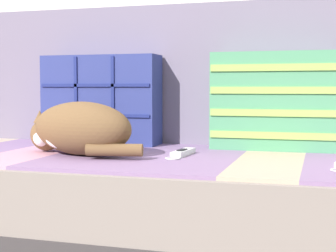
{
  "coord_description": "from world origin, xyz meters",
  "views": [
    {
      "loc": [
        0.65,
        -1.55,
        0.6
      ],
      "look_at": [
        0.18,
        0.03,
        0.48
      ],
      "focal_mm": 55.0,
      "sensor_mm": 36.0,
      "label": 1
    }
  ],
  "objects_px": {
    "couch": "(125,207)",
    "throw_pillow_striped": "(277,101)",
    "game_remote_near": "(182,153)",
    "throw_pillow_quilted": "(101,100)",
    "sleeping_cat": "(77,129)"
  },
  "relations": [
    {
      "from": "throw_pillow_striped",
      "to": "game_remote_near",
      "type": "relative_size",
      "value": 2.32
    },
    {
      "from": "throw_pillow_quilted",
      "to": "game_remote_near",
      "type": "bearing_deg",
      "value": -32.54
    },
    {
      "from": "throw_pillow_quilted",
      "to": "game_remote_near",
      "type": "relative_size",
      "value": 2.32
    },
    {
      "from": "couch",
      "to": "throw_pillow_striped",
      "type": "xyz_separation_m",
      "value": [
        0.5,
        0.22,
        0.37
      ]
    },
    {
      "from": "couch",
      "to": "throw_pillow_striped",
      "type": "height_order",
      "value": "throw_pillow_striped"
    },
    {
      "from": "throw_pillow_quilted",
      "to": "throw_pillow_striped",
      "type": "bearing_deg",
      "value": -0.04
    },
    {
      "from": "throw_pillow_striped",
      "to": "throw_pillow_quilted",
      "type": "bearing_deg",
      "value": 179.96
    },
    {
      "from": "throw_pillow_quilted",
      "to": "sleeping_cat",
      "type": "relative_size",
      "value": 1.03
    },
    {
      "from": "sleeping_cat",
      "to": "game_remote_near",
      "type": "bearing_deg",
      "value": 12.58
    },
    {
      "from": "throw_pillow_striped",
      "to": "sleeping_cat",
      "type": "relative_size",
      "value": 1.02
    },
    {
      "from": "throw_pillow_quilted",
      "to": "couch",
      "type": "bearing_deg",
      "value": -50.44
    },
    {
      "from": "couch",
      "to": "throw_pillow_striped",
      "type": "bearing_deg",
      "value": 23.98
    },
    {
      "from": "throw_pillow_quilted",
      "to": "game_remote_near",
      "type": "height_order",
      "value": "throw_pillow_quilted"
    },
    {
      "from": "sleeping_cat",
      "to": "throw_pillow_quilted",
      "type": "bearing_deg",
      "value": 100.31
    },
    {
      "from": "throw_pillow_striped",
      "to": "sleeping_cat",
      "type": "bearing_deg",
      "value": -151.94
    }
  ]
}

